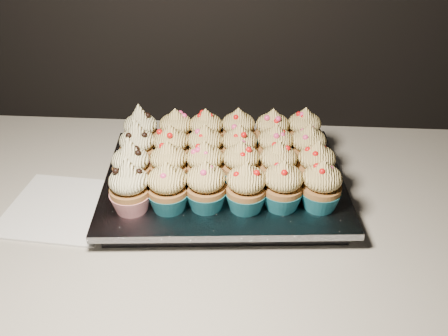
% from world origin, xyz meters
% --- Properties ---
extents(worktop, '(2.44, 0.64, 0.04)m').
position_xyz_m(worktop, '(0.00, 1.70, 0.88)').
color(worktop, silver).
rests_on(worktop, cabinet).
extents(napkin, '(0.19, 0.19, 0.00)m').
position_xyz_m(napkin, '(-0.35, 1.67, 0.90)').
color(napkin, white).
rests_on(napkin, worktop).
extents(baking_tray, '(0.39, 0.31, 0.02)m').
position_xyz_m(baking_tray, '(-0.09, 1.74, 0.91)').
color(baking_tray, black).
rests_on(baking_tray, worktop).
extents(foil_lining, '(0.43, 0.35, 0.01)m').
position_xyz_m(foil_lining, '(-0.09, 1.74, 0.93)').
color(foil_lining, silver).
rests_on(foil_lining, baking_tray).
extents(cupcake_0, '(0.06, 0.06, 0.10)m').
position_xyz_m(cupcake_0, '(-0.23, 1.64, 0.97)').
color(cupcake_0, red).
rests_on(cupcake_0, foil_lining).
extents(cupcake_1, '(0.06, 0.06, 0.08)m').
position_xyz_m(cupcake_1, '(-0.17, 1.64, 0.97)').
color(cupcake_1, '#1B7082').
rests_on(cupcake_1, foil_lining).
extents(cupcake_2, '(0.06, 0.06, 0.08)m').
position_xyz_m(cupcake_2, '(-0.11, 1.65, 0.97)').
color(cupcake_2, '#1B7082').
rests_on(cupcake_2, foil_lining).
extents(cupcake_3, '(0.06, 0.06, 0.08)m').
position_xyz_m(cupcake_3, '(-0.05, 1.65, 0.97)').
color(cupcake_3, '#1B7082').
rests_on(cupcake_3, foil_lining).
extents(cupcake_4, '(0.06, 0.06, 0.08)m').
position_xyz_m(cupcake_4, '(0.00, 1.66, 0.97)').
color(cupcake_4, '#1B7082').
rests_on(cupcake_4, foil_lining).
extents(cupcake_5, '(0.06, 0.06, 0.08)m').
position_xyz_m(cupcake_5, '(0.06, 1.66, 0.97)').
color(cupcake_5, '#1B7082').
rests_on(cupcake_5, foil_lining).
extents(cupcake_6, '(0.06, 0.06, 0.10)m').
position_xyz_m(cupcake_6, '(-0.24, 1.69, 0.97)').
color(cupcake_6, red).
rests_on(cupcake_6, foil_lining).
extents(cupcake_7, '(0.06, 0.06, 0.08)m').
position_xyz_m(cupcake_7, '(-0.18, 1.70, 0.97)').
color(cupcake_7, '#1B7082').
rests_on(cupcake_7, foil_lining).
extents(cupcake_8, '(0.06, 0.06, 0.08)m').
position_xyz_m(cupcake_8, '(-0.12, 1.71, 0.97)').
color(cupcake_8, '#1B7082').
rests_on(cupcake_8, foil_lining).
extents(cupcake_9, '(0.06, 0.06, 0.08)m').
position_xyz_m(cupcake_9, '(-0.06, 1.71, 0.97)').
color(cupcake_9, '#1B7082').
rests_on(cupcake_9, foil_lining).
extents(cupcake_10, '(0.06, 0.06, 0.08)m').
position_xyz_m(cupcake_10, '(-0.00, 1.72, 0.97)').
color(cupcake_10, '#1B7082').
rests_on(cupcake_10, foil_lining).
extents(cupcake_11, '(0.06, 0.06, 0.08)m').
position_xyz_m(cupcake_11, '(0.06, 1.72, 0.97)').
color(cupcake_11, '#1B7082').
rests_on(cupcake_11, foil_lining).
extents(cupcake_12, '(0.06, 0.06, 0.10)m').
position_xyz_m(cupcake_12, '(-0.24, 1.76, 0.97)').
color(cupcake_12, red).
rests_on(cupcake_12, foil_lining).
extents(cupcake_13, '(0.06, 0.06, 0.08)m').
position_xyz_m(cupcake_13, '(-0.18, 1.76, 0.97)').
color(cupcake_13, '#1B7082').
rests_on(cupcake_13, foil_lining).
extents(cupcake_14, '(0.06, 0.06, 0.08)m').
position_xyz_m(cupcake_14, '(-0.12, 1.76, 0.97)').
color(cupcake_14, '#1B7082').
rests_on(cupcake_14, foil_lining).
extents(cupcake_15, '(0.06, 0.06, 0.08)m').
position_xyz_m(cupcake_15, '(-0.07, 1.77, 0.97)').
color(cupcake_15, '#1B7082').
rests_on(cupcake_15, foil_lining).
extents(cupcake_16, '(0.06, 0.06, 0.08)m').
position_xyz_m(cupcake_16, '(-0.00, 1.77, 0.97)').
color(cupcake_16, '#1B7082').
rests_on(cupcake_16, foil_lining).
extents(cupcake_17, '(0.06, 0.06, 0.08)m').
position_xyz_m(cupcake_17, '(0.05, 1.78, 0.97)').
color(cupcake_17, '#1B7082').
rests_on(cupcake_17, foil_lining).
extents(cupcake_18, '(0.06, 0.06, 0.10)m').
position_xyz_m(cupcake_18, '(-0.25, 1.81, 0.97)').
color(cupcake_18, red).
rests_on(cupcake_18, foil_lining).
extents(cupcake_19, '(0.06, 0.06, 0.08)m').
position_xyz_m(cupcake_19, '(-0.18, 1.82, 0.97)').
color(cupcake_19, '#1B7082').
rests_on(cupcake_19, foil_lining).
extents(cupcake_20, '(0.06, 0.06, 0.08)m').
position_xyz_m(cupcake_20, '(-0.13, 1.82, 0.97)').
color(cupcake_20, '#1B7082').
rests_on(cupcake_20, foil_lining).
extents(cupcake_21, '(0.06, 0.06, 0.08)m').
position_xyz_m(cupcake_21, '(-0.07, 1.83, 0.97)').
color(cupcake_21, '#1B7082').
rests_on(cupcake_21, foil_lining).
extents(cupcake_22, '(0.06, 0.06, 0.08)m').
position_xyz_m(cupcake_22, '(-0.01, 1.83, 0.97)').
color(cupcake_22, '#1B7082').
rests_on(cupcake_22, foil_lining).
extents(cupcake_23, '(0.06, 0.06, 0.08)m').
position_xyz_m(cupcake_23, '(0.05, 1.84, 0.97)').
color(cupcake_23, '#1B7082').
rests_on(cupcake_23, foil_lining).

